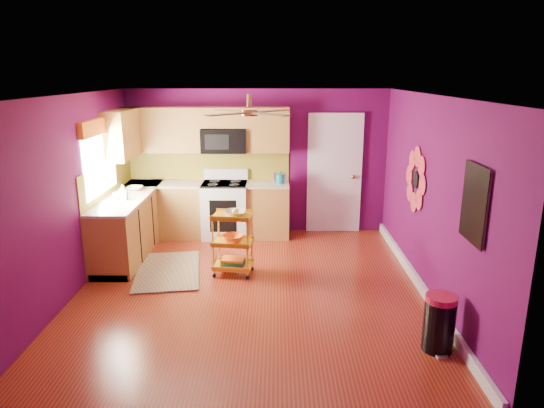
{
  "coord_description": "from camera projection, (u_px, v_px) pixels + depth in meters",
  "views": [
    {
      "loc": [
        0.34,
        -5.86,
        2.75
      ],
      "look_at": [
        0.28,
        0.4,
        1.05
      ],
      "focal_mm": 32.0,
      "sensor_mm": 36.0,
      "label": 1
    }
  ],
  "objects": [
    {
      "name": "ground",
      "position": [
        251.0,
        289.0,
        6.38
      ],
      "size": [
        5.0,
        5.0,
        0.0
      ],
      "primitive_type": "plane",
      "color": "maroon",
      "rests_on": "ground"
    },
    {
      "name": "room_envelope",
      "position": [
        251.0,
        167.0,
        5.95
      ],
      "size": [
        4.54,
        5.04,
        2.52
      ],
      "color": "#530947",
      "rests_on": "ground"
    },
    {
      "name": "lower_cabinets",
      "position": [
        175.0,
        217.0,
        8.03
      ],
      "size": [
        2.81,
        2.31,
        0.94
      ],
      "color": "olive",
      "rests_on": "ground"
    },
    {
      "name": "electric_range",
      "position": [
        225.0,
        209.0,
        8.36
      ],
      "size": [
        0.76,
        0.66,
        1.13
      ],
      "color": "white",
      "rests_on": "ground"
    },
    {
      "name": "upper_cabinetry",
      "position": [
        181.0,
        132.0,
        8.02
      ],
      "size": [
        2.8,
        2.3,
        1.26
      ],
      "color": "olive",
      "rests_on": "ground"
    },
    {
      "name": "left_window",
      "position": [
        99.0,
        146.0,
        6.96
      ],
      "size": [
        0.08,
        1.35,
        1.08
      ],
      "color": "white",
      "rests_on": "ground"
    },
    {
      "name": "panel_door",
      "position": [
        334.0,
        175.0,
        8.48
      ],
      "size": [
        0.95,
        0.11,
        2.15
      ],
      "color": "white",
      "rests_on": "ground"
    },
    {
      "name": "right_wall_art",
      "position": [
        438.0,
        189.0,
        5.66
      ],
      "size": [
        0.04,
        2.74,
        1.04
      ],
      "color": "black",
      "rests_on": "ground"
    },
    {
      "name": "ceiling_fan",
      "position": [
        249.0,
        112.0,
        5.98
      ],
      "size": [
        1.01,
        1.01,
        0.26
      ],
      "color": "#BF8C3F",
      "rests_on": "ground"
    },
    {
      "name": "shag_rug",
      "position": [
        168.0,
        271.0,
        6.94
      ],
      "size": [
        1.08,
        1.55,
        0.02
      ],
      "primitive_type": "cube",
      "rotation": [
        0.0,
        0.0,
        0.15
      ],
      "color": "#321F10",
      "rests_on": "ground"
    },
    {
      "name": "rolling_cart",
      "position": [
        233.0,
        241.0,
        6.74
      ],
      "size": [
        0.58,
        0.45,
        0.97
      ],
      "color": "gold",
      "rests_on": "ground"
    },
    {
      "name": "trash_can",
      "position": [
        439.0,
        323.0,
        4.91
      ],
      "size": [
        0.37,
        0.38,
        0.6
      ],
      "color": "black",
      "rests_on": "ground"
    },
    {
      "name": "teal_kettle",
      "position": [
        280.0,
        178.0,
        8.2
      ],
      "size": [
        0.18,
        0.18,
        0.21
      ],
      "color": "#127C8C",
      "rests_on": "lower_cabinets"
    },
    {
      "name": "toaster",
      "position": [
        280.0,
        178.0,
        8.22
      ],
      "size": [
        0.22,
        0.15,
        0.18
      ],
      "primitive_type": "cube",
      "color": "beige",
      "rests_on": "lower_cabinets"
    },
    {
      "name": "soap_bottle_a",
      "position": [
        124.0,
        193.0,
        7.12
      ],
      "size": [
        0.09,
        0.1,
        0.21
      ],
      "primitive_type": "imported",
      "color": "#EA3F72",
      "rests_on": "lower_cabinets"
    },
    {
      "name": "soap_bottle_b",
      "position": [
        123.0,
        190.0,
        7.41
      ],
      "size": [
        0.13,
        0.13,
        0.16
      ],
      "primitive_type": "imported",
      "color": "white",
      "rests_on": "lower_cabinets"
    },
    {
      "name": "counter_dish",
      "position": [
        135.0,
        188.0,
        7.73
      ],
      "size": [
        0.25,
        0.25,
        0.06
      ],
      "primitive_type": "imported",
      "color": "white",
      "rests_on": "lower_cabinets"
    },
    {
      "name": "counter_cup",
      "position": [
        117.0,
        196.0,
        7.19
      ],
      "size": [
        0.13,
        0.13,
        0.1
      ],
      "primitive_type": "imported",
      "color": "white",
      "rests_on": "lower_cabinets"
    }
  ]
}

